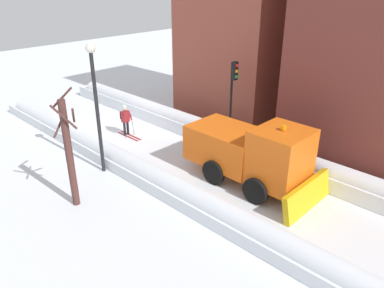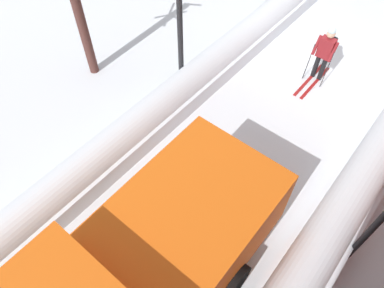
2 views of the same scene
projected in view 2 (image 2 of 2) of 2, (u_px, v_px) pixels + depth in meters
The scene contains 3 objects.
plow_truck at pixel (139, 280), 6.01m from camera, with size 3.20×5.98×3.12m.
skier at pixel (325, 51), 10.49m from camera, with size 0.62×1.80×1.81m.
bare_tree_near at pixel (76, 4), 9.65m from camera, with size 1.06×1.15×4.76m.
Camera 2 is at (-2.40, 9.64, 7.62)m, focal length 33.53 mm.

